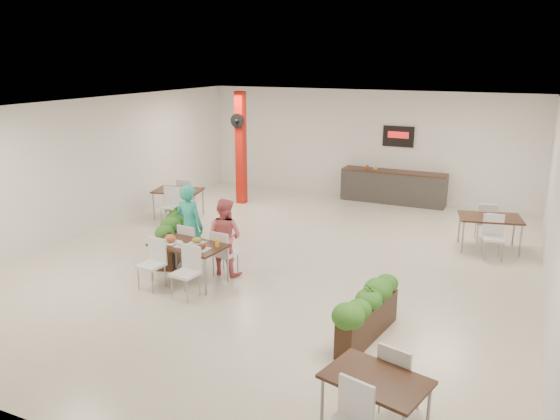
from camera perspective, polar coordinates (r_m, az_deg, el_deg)
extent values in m
plane|color=beige|center=(11.50, 0.06, -5.27)|extent=(12.00, 12.00, 0.00)
cube|color=white|center=(16.57, 8.85, 6.79)|extent=(10.00, 0.10, 3.20)
cube|color=white|center=(6.37, -23.47, -8.96)|extent=(10.00, 0.10, 3.20)
cube|color=white|center=(13.84, -19.15, 4.36)|extent=(0.10, 12.00, 3.20)
cube|color=white|center=(10.08, 26.84, -0.48)|extent=(0.10, 12.00, 3.20)
cube|color=white|center=(10.77, 0.07, 10.83)|extent=(10.00, 12.00, 0.04)
cube|color=#B3160B|center=(15.68, -4.10, 6.44)|extent=(0.25, 0.25, 3.20)
cylinder|color=black|center=(15.42, -4.49, 9.28)|extent=(0.40, 0.06, 0.40)
sphere|color=black|center=(15.38, -4.56, 9.26)|extent=(0.12, 0.12, 0.12)
cube|color=#312F2C|center=(16.21, 11.73, 2.31)|extent=(3.00, 0.60, 0.90)
cube|color=black|center=(16.11, 11.82, 3.94)|extent=(3.00, 0.62, 0.04)
cube|color=black|center=(16.24, 12.27, 7.52)|extent=(0.90, 0.04, 0.60)
cube|color=red|center=(16.21, 12.25, 7.68)|extent=(0.60, 0.02, 0.18)
imported|color=#954018|center=(16.28, 9.10, 4.61)|extent=(0.09, 0.09, 0.19)
imported|color=gold|center=(16.22, 9.95, 4.49)|extent=(0.13, 0.13, 0.17)
cube|color=black|center=(10.34, -9.53, -3.64)|extent=(1.47, 0.93, 0.04)
cylinder|color=gray|center=(10.63, -13.28, -5.45)|extent=(0.04, 0.04, 0.71)
cylinder|color=gray|center=(9.84, -7.80, -6.91)|extent=(0.04, 0.04, 0.71)
cylinder|color=gray|center=(11.10, -10.89, -4.39)|extent=(0.04, 0.04, 0.71)
cylinder|color=gray|center=(10.34, -5.48, -5.69)|extent=(0.04, 0.04, 0.71)
cube|color=white|center=(11.10, -9.09, -3.77)|extent=(0.46, 0.46, 0.05)
cube|color=white|center=(10.89, -9.78, -2.82)|extent=(0.42, 0.08, 0.45)
cylinder|color=gray|center=(11.21, -7.82, -4.81)|extent=(0.02, 0.02, 0.43)
cylinder|color=gray|center=(11.41, -9.17, -4.49)|extent=(0.02, 0.02, 0.43)
cylinder|color=gray|center=(10.96, -8.91, -5.34)|extent=(0.02, 0.02, 0.43)
cylinder|color=gray|center=(11.17, -10.27, -5.00)|extent=(0.02, 0.02, 0.43)
cube|color=white|center=(10.64, -5.74, -4.53)|extent=(0.46, 0.46, 0.05)
cube|color=white|center=(10.41, -6.39, -3.55)|extent=(0.42, 0.08, 0.45)
cylinder|color=gray|center=(10.76, -4.43, -5.60)|extent=(0.02, 0.02, 0.43)
cylinder|color=gray|center=(10.94, -5.91, -5.26)|extent=(0.02, 0.02, 0.43)
cylinder|color=gray|center=(10.50, -5.49, -6.17)|extent=(0.02, 0.02, 0.43)
cylinder|color=gray|center=(10.69, -6.98, -5.81)|extent=(0.02, 0.02, 0.43)
cube|color=white|center=(10.27, -13.33, -5.66)|extent=(0.46, 0.46, 0.05)
cube|color=white|center=(10.31, -12.69, -4.04)|extent=(0.42, 0.08, 0.45)
cylinder|color=gray|center=(10.35, -14.58, -6.96)|extent=(0.02, 0.02, 0.43)
cylinder|color=gray|center=(10.13, -13.20, -7.38)|extent=(0.02, 0.02, 0.43)
cylinder|color=gray|center=(10.58, -13.29, -6.38)|extent=(0.02, 0.02, 0.43)
cylinder|color=gray|center=(10.36, -11.91, -6.77)|extent=(0.02, 0.02, 0.43)
cube|color=white|center=(9.76, -9.88, -6.59)|extent=(0.46, 0.46, 0.05)
cube|color=white|center=(9.81, -9.24, -4.89)|extent=(0.42, 0.08, 0.45)
cylinder|color=gray|center=(9.84, -11.22, -7.97)|extent=(0.02, 0.02, 0.43)
cylinder|color=gray|center=(9.63, -9.68, -8.42)|extent=(0.02, 0.02, 0.43)
cylinder|color=gray|center=(10.08, -9.94, -7.32)|extent=(0.02, 0.02, 0.43)
cylinder|color=gray|center=(9.87, -8.41, -7.74)|extent=(0.02, 0.02, 0.43)
cube|color=white|center=(10.47, -11.37, -3.31)|extent=(0.33, 0.33, 0.01)
ellipsoid|color=#974025|center=(10.45, -11.39, -2.93)|extent=(0.22, 0.22, 0.13)
cube|color=white|center=(10.35, -8.69, -3.41)|extent=(0.28, 0.28, 0.01)
ellipsoid|color=orange|center=(10.33, -8.70, -3.09)|extent=(0.18, 0.18, 0.11)
cube|color=white|center=(10.00, -8.20, -4.09)|extent=(0.28, 0.28, 0.01)
ellipsoid|color=#4C170F|center=(9.98, -8.21, -3.79)|extent=(0.16, 0.16, 0.10)
cube|color=white|center=(10.23, -10.39, -3.73)|extent=(0.20, 0.20, 0.01)
ellipsoid|color=white|center=(10.21, -10.41, -3.50)|extent=(0.12, 0.12, 0.07)
cylinder|color=yellow|center=(10.09, -6.60, -3.44)|extent=(0.07, 0.07, 0.15)
imported|color=brown|center=(10.73, -11.48, -2.63)|extent=(0.12, 0.12, 0.10)
imported|color=#28AF97|center=(11.02, -9.39, -1.70)|extent=(0.66, 0.47, 1.72)
imported|color=#E7666E|center=(10.64, -5.79, -2.75)|extent=(0.79, 0.64, 1.52)
cube|color=black|center=(11.93, -10.66, -3.04)|extent=(1.00, 2.01, 0.67)
ellipsoid|color=#1B5C1A|center=(11.01, -11.97, -2.21)|extent=(0.40, 0.40, 0.32)
ellipsoid|color=#1B5C1A|center=(11.40, -11.35, -1.55)|extent=(0.40, 0.40, 0.32)
ellipsoid|color=#1B5C1A|center=(11.80, -10.77, -0.94)|extent=(0.40, 0.40, 0.32)
ellipsoid|color=#1B5C1A|center=(12.19, -10.23, -0.36)|extent=(0.40, 0.40, 0.32)
ellipsoid|color=#1B5C1A|center=(12.59, -9.73, 0.18)|extent=(0.40, 0.40, 0.32)
imported|color=#1B5C1A|center=(11.77, -10.80, -0.48)|extent=(0.39, 0.34, 0.44)
cube|color=black|center=(8.48, 9.15, -11.49)|extent=(0.53, 1.65, 0.54)
ellipsoid|color=#1B5C1A|center=(7.76, 7.16, -10.85)|extent=(0.40, 0.40, 0.32)
ellipsoid|color=#1B5C1A|center=(8.03, 8.26, -9.94)|extent=(0.40, 0.40, 0.32)
ellipsoid|color=#1B5C1A|center=(8.31, 9.27, -9.08)|extent=(0.40, 0.40, 0.32)
ellipsoid|color=#1B5C1A|center=(8.58, 10.22, -8.28)|extent=(0.40, 0.40, 0.32)
ellipsoid|color=#1B5C1A|center=(8.87, 11.10, -7.53)|extent=(0.40, 0.40, 0.32)
imported|color=#1B5C1A|center=(8.28, 9.29, -8.73)|extent=(0.20, 0.20, 0.35)
cube|color=black|center=(14.59, -10.61, 2.02)|extent=(1.38, 1.07, 0.04)
cylinder|color=gray|center=(14.59, -13.05, 0.36)|extent=(0.04, 0.04, 0.71)
cylinder|color=gray|center=(14.17, -8.99, 0.12)|extent=(0.04, 0.04, 0.71)
cylinder|color=gray|center=(15.20, -11.97, 1.04)|extent=(0.04, 0.04, 0.71)
cylinder|color=gray|center=(14.80, -8.05, 0.83)|extent=(0.04, 0.04, 0.71)
cube|color=white|center=(15.20, -9.71, 1.52)|extent=(0.50, 0.50, 0.05)
cube|color=white|center=(14.97, -10.01, 2.28)|extent=(0.42, 0.13, 0.45)
cylinder|color=gray|center=(15.35, -8.85, 0.80)|extent=(0.02, 0.02, 0.43)
cylinder|color=gray|center=(15.47, -10.03, 0.86)|extent=(0.02, 0.02, 0.43)
cylinder|color=gray|center=(15.04, -9.30, 0.47)|extent=(0.02, 0.02, 0.43)
cylinder|color=gray|center=(15.16, -10.50, 0.54)|extent=(0.02, 0.02, 0.43)
cube|color=white|center=(14.12, -11.46, 0.35)|extent=(0.50, 0.50, 0.05)
cube|color=white|center=(14.23, -11.22, 1.52)|extent=(0.42, 0.13, 0.45)
cylinder|color=gray|center=(14.10, -12.31, -0.72)|extent=(0.02, 0.02, 0.43)
cylinder|color=gray|center=(13.97, -11.04, -0.80)|extent=(0.02, 0.02, 0.43)
cylinder|color=gray|center=(14.40, -11.77, -0.34)|extent=(0.02, 0.02, 0.43)
cylinder|color=gray|center=(14.27, -10.52, -0.42)|extent=(0.02, 0.02, 0.43)
imported|color=white|center=(14.58, -10.62, 2.20)|extent=(0.22, 0.22, 0.05)
cube|color=black|center=(12.77, 21.13, -0.75)|extent=(1.45, 1.13, 0.04)
cylinder|color=gray|center=(12.44, 18.54, -2.74)|extent=(0.04, 0.04, 0.71)
cylinder|color=gray|center=(12.64, 23.83, -2.99)|extent=(0.04, 0.04, 0.71)
cylinder|color=gray|center=(13.14, 18.22, -1.73)|extent=(0.04, 0.04, 0.71)
cylinder|color=gray|center=(13.33, 23.23, -1.99)|extent=(0.04, 0.04, 0.71)
cube|color=white|center=(13.41, 20.64, -1.19)|extent=(0.50, 0.50, 0.05)
cube|color=white|center=(13.17, 20.86, -0.38)|extent=(0.42, 0.13, 0.45)
cylinder|color=gray|center=(13.67, 21.15, -1.97)|extent=(0.02, 0.02, 0.43)
cylinder|color=gray|center=(13.61, 19.74, -1.89)|extent=(0.02, 0.02, 0.43)
cylinder|color=gray|center=(13.35, 21.37, -2.40)|extent=(0.02, 0.02, 0.43)
cylinder|color=gray|center=(13.29, 19.92, -2.33)|extent=(0.02, 0.02, 0.43)
cube|color=white|center=(12.28, 21.41, -2.78)|extent=(0.50, 0.50, 0.05)
cube|color=white|center=(12.39, 21.39, -1.41)|extent=(0.42, 0.13, 0.45)
cylinder|color=gray|center=(12.17, 20.63, -4.04)|extent=(0.02, 0.02, 0.43)
cylinder|color=gray|center=(12.23, 22.20, -4.11)|extent=(0.02, 0.02, 0.43)
cylinder|color=gray|center=(12.48, 20.41, -3.53)|extent=(0.02, 0.02, 0.43)
cylinder|color=gray|center=(12.54, 21.95, -3.60)|extent=(0.02, 0.02, 0.43)
imported|color=white|center=(12.76, 21.15, -0.55)|extent=(0.22, 0.22, 0.05)
cube|color=black|center=(6.31, 10.02, -17.03)|extent=(1.25, 0.99, 0.04)
cylinder|color=gray|center=(6.51, 4.41, -19.66)|extent=(0.04, 0.04, 0.71)
cylinder|color=gray|center=(6.94, 7.46, -17.26)|extent=(0.04, 0.04, 0.71)
cylinder|color=gray|center=(6.58, 15.23, -19.80)|extent=(0.04, 0.04, 0.71)
cube|color=white|center=(6.91, 12.45, -16.74)|extent=(0.51, 0.51, 0.05)
cube|color=white|center=(6.64, 11.81, -15.66)|extent=(0.42, 0.14, 0.45)
cylinder|color=gray|center=(7.11, 14.27, -18.11)|extent=(0.02, 0.02, 0.43)
cylinder|color=gray|center=(7.23, 11.72, -17.32)|extent=(0.02, 0.02, 0.43)
cylinder|color=gray|center=(6.85, 12.98, -19.45)|extent=(0.02, 0.02, 0.43)
cylinder|color=gray|center=(6.98, 10.35, -18.59)|extent=(0.02, 0.02, 0.43)
cube|color=white|center=(6.03, 7.98, -19.01)|extent=(0.42, 0.14, 0.45)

